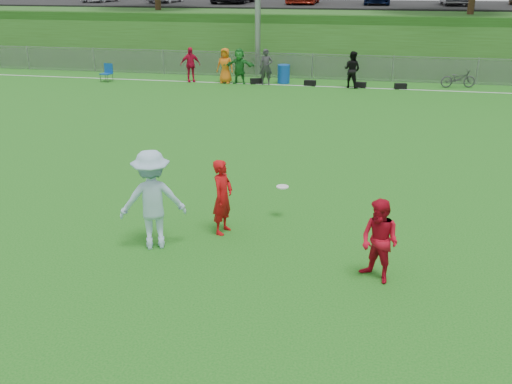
% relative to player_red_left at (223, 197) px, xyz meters
% --- Properties ---
extents(ground, '(120.00, 120.00, 0.00)m').
position_rel_player_red_left_xyz_m(ground, '(-0.16, -1.11, -0.79)').
color(ground, '#146216').
rests_on(ground, ground).
extents(sideline_far, '(60.00, 0.10, 0.01)m').
position_rel_player_red_left_xyz_m(sideline_far, '(-0.16, 16.89, -0.78)').
color(sideline_far, white).
rests_on(sideline_far, ground).
extents(fence, '(58.00, 0.06, 1.30)m').
position_rel_player_red_left_xyz_m(fence, '(-0.16, 18.89, -0.14)').
color(fence, gray).
rests_on(fence, ground).
extents(berm, '(120.00, 18.00, 3.00)m').
position_rel_player_red_left_xyz_m(berm, '(-0.16, 29.89, 0.71)').
color(berm, '#234914').
rests_on(berm, ground).
extents(parking_lot, '(120.00, 12.00, 0.10)m').
position_rel_player_red_left_xyz_m(parking_lot, '(-0.16, 31.89, 2.26)').
color(parking_lot, black).
rests_on(parking_lot, berm).
extents(spectator_row, '(8.97, 0.92, 1.69)m').
position_rel_player_red_left_xyz_m(spectator_row, '(-2.75, 16.89, 0.06)').
color(spectator_row, red).
rests_on(spectator_row, ground).
extents(gear_bags, '(7.51, 0.47, 0.26)m').
position_rel_player_red_left_xyz_m(gear_bags, '(0.95, 16.99, -0.66)').
color(gear_bags, black).
rests_on(gear_bags, ground).
extents(player_red_left, '(0.50, 0.65, 1.58)m').
position_rel_player_red_left_xyz_m(player_red_left, '(0.00, 0.00, 0.00)').
color(player_red_left, red).
rests_on(player_red_left, ground).
extents(player_red_center, '(0.93, 0.90, 1.51)m').
position_rel_player_red_left_xyz_m(player_red_center, '(3.16, -1.40, -0.04)').
color(player_red_center, red).
rests_on(player_red_center, ground).
extents(player_blue, '(1.47, 1.18, 1.98)m').
position_rel_player_red_left_xyz_m(player_blue, '(-1.16, -0.91, 0.20)').
color(player_blue, '#AACFEB').
rests_on(player_blue, ground).
extents(frisbee, '(0.27, 0.27, 0.02)m').
position_rel_player_red_left_xyz_m(frisbee, '(1.09, 0.99, -0.06)').
color(frisbee, silver).
rests_on(frisbee, ground).
extents(recycling_bin, '(0.68, 0.68, 0.90)m').
position_rel_player_red_left_xyz_m(recycling_bin, '(-1.41, 17.43, -0.34)').
color(recycling_bin, '#0F45AD').
rests_on(recycling_bin, ground).
extents(camp_chair, '(0.56, 0.57, 0.88)m').
position_rel_player_red_left_xyz_m(camp_chair, '(-10.15, 16.11, -0.53)').
color(camp_chair, '#0E4799').
rests_on(camp_chair, ground).
extents(bicycle, '(1.71, 0.90, 0.85)m').
position_rel_player_red_left_xyz_m(bicycle, '(6.86, 17.89, -0.36)').
color(bicycle, '#313133').
rests_on(bicycle, ground).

